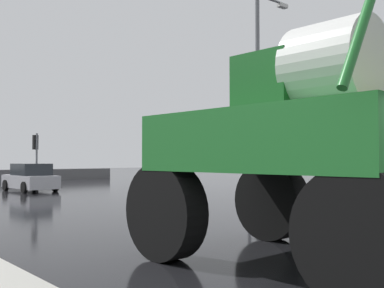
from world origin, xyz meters
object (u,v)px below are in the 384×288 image
oversize_sprayer (304,147)px  streetlight_near_right (260,85)px  traffic_signal_near_right (246,122)px  traffic_signal_far_left (36,149)px  sedan_ahead (30,178)px

oversize_sprayer → streetlight_near_right: (7.82, 7.92, 2.82)m
oversize_sprayer → traffic_signal_near_right: oversize_sprayer is taller
oversize_sprayer → traffic_signal_far_left: size_ratio=1.68×
sedan_ahead → traffic_signal_far_left: traffic_signal_far_left is taller
oversize_sprayer → sedan_ahead: (3.09, 20.50, -1.27)m
traffic_signal_near_right → traffic_signal_far_left: size_ratio=1.28×
traffic_signal_near_right → streetlight_near_right: bearing=33.6°
streetlight_near_right → oversize_sprayer: bearing=-134.6°
traffic_signal_near_right → streetlight_near_right: streetlight_near_right is taller
sedan_ahead → traffic_signal_near_right: traffic_signal_near_right is taller
traffic_signal_near_right → traffic_signal_far_left: bearing=94.1°
sedan_ahead → traffic_signal_far_left: (0.72, 1.15, 1.66)m
oversize_sprayer → traffic_signal_near_right: bearing=-42.0°
traffic_signal_near_right → traffic_signal_far_left: (-1.13, 15.65, -0.66)m
oversize_sprayer → streetlight_near_right: streetlight_near_right is taller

